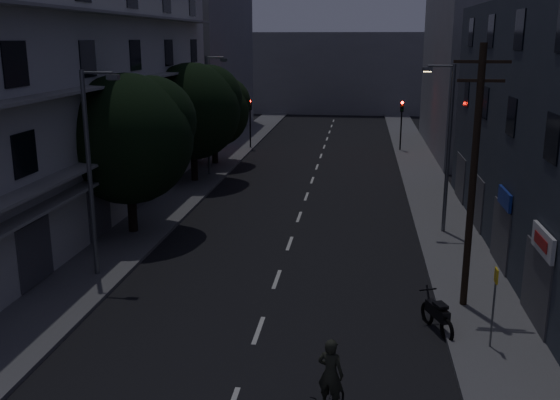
% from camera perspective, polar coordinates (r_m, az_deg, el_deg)
% --- Properties ---
extents(ground, '(160.00, 160.00, 0.00)m').
position_cam_1_polar(ground, '(38.23, 2.50, 0.51)').
color(ground, black).
rests_on(ground, ground).
extents(sidewalk_left, '(3.00, 90.00, 0.15)m').
position_cam_1_polar(sidewalk_left, '(39.53, -8.40, 0.95)').
color(sidewalk_left, '#565659').
rests_on(sidewalk_left, ground).
extents(sidewalk_right, '(3.00, 90.00, 0.15)m').
position_cam_1_polar(sidewalk_right, '(38.34, 13.74, 0.26)').
color(sidewalk_right, '#565659').
rests_on(sidewalk_right, ground).
extents(lane_markings, '(0.15, 60.50, 0.01)m').
position_cam_1_polar(lane_markings, '(44.30, 3.19, 2.46)').
color(lane_markings, beige).
rests_on(lane_markings, ground).
extents(building_left, '(7.00, 36.00, 14.00)m').
position_cam_1_polar(building_left, '(33.61, -19.60, 9.85)').
color(building_left, '#B7B7B1').
rests_on(building_left, ground).
extents(building_far_left, '(6.00, 20.00, 16.00)m').
position_cam_1_polar(building_far_left, '(61.84, -6.96, 13.28)').
color(building_far_left, slate).
rests_on(building_far_left, ground).
extents(building_far_right, '(6.00, 20.00, 13.00)m').
position_cam_1_polar(building_far_right, '(54.76, 17.03, 11.04)').
color(building_far_right, slate).
rests_on(building_far_right, ground).
extents(building_far_end, '(24.00, 8.00, 10.00)m').
position_cam_1_polar(building_far_end, '(82.12, 5.30, 11.52)').
color(building_far_end, slate).
rests_on(building_far_end, ground).
extents(tree_near, '(6.17, 6.17, 7.61)m').
position_cam_1_polar(tree_near, '(30.35, -13.61, 5.89)').
color(tree_near, black).
rests_on(tree_near, sidewalk_left).
extents(tree_mid, '(6.22, 6.22, 7.65)m').
position_cam_1_polar(tree_mid, '(41.07, -7.91, 8.36)').
color(tree_mid, black).
rests_on(tree_mid, sidewalk_left).
extents(tree_far, '(5.24, 5.24, 6.48)m').
position_cam_1_polar(tree_far, '(46.83, -5.99, 8.28)').
color(tree_far, black).
rests_on(tree_far, sidewalk_left).
extents(traffic_signal_far_right, '(0.28, 0.37, 4.10)m').
position_cam_1_polar(traffic_signal_far_right, '(53.26, 11.06, 7.64)').
color(traffic_signal_far_right, black).
rests_on(traffic_signal_far_right, sidewalk_right).
extents(traffic_signal_far_left, '(0.28, 0.37, 4.10)m').
position_cam_1_polar(traffic_signal_far_left, '(53.66, -2.76, 7.94)').
color(traffic_signal_far_left, black).
rests_on(traffic_signal_far_left, sidewalk_left).
extents(street_lamp_left_near, '(1.51, 0.25, 8.00)m').
position_cam_1_polar(street_lamp_left_near, '(24.95, -16.83, 3.13)').
color(street_lamp_left_near, slate).
rests_on(street_lamp_left_near, sidewalk_left).
extents(street_lamp_right, '(1.51, 0.25, 8.00)m').
position_cam_1_polar(street_lamp_right, '(30.54, 14.99, 5.26)').
color(street_lamp_right, '#55565C').
rests_on(street_lamp_right, sidewalk_right).
extents(street_lamp_left_far, '(1.51, 0.25, 8.00)m').
position_cam_1_polar(street_lamp_left_far, '(42.79, -6.47, 8.20)').
color(street_lamp_left_far, '#515358').
rests_on(street_lamp_left_far, sidewalk_left).
extents(utility_pole, '(1.80, 0.24, 9.00)m').
position_cam_1_polar(utility_pole, '(21.91, 17.27, 2.29)').
color(utility_pole, black).
rests_on(utility_pole, sidewalk_right).
extents(bus_stop_sign, '(0.06, 0.35, 2.52)m').
position_cam_1_polar(bus_stop_sign, '(19.90, 19.03, -8.07)').
color(bus_stop_sign, '#595B60').
rests_on(bus_stop_sign, sidewalk_right).
extents(motorcycle, '(1.00, 2.01, 1.35)m').
position_cam_1_polar(motorcycle, '(21.23, 14.17, -10.22)').
color(motorcycle, black).
rests_on(motorcycle, ground).
extents(cyclist, '(1.24, 1.93, 2.31)m').
position_cam_1_polar(cyclist, '(16.05, 4.60, -17.46)').
color(cyclist, black).
rests_on(cyclist, ground).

